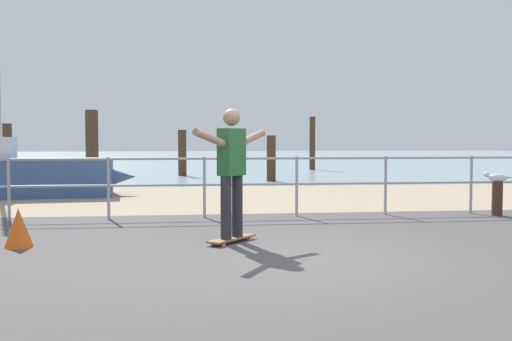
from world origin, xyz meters
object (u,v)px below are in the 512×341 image
(skateboard, at_px, (232,239))
(skateboarder, at_px, (232,165))
(bollard_short, at_px, (497,199))
(seagull, at_px, (497,178))
(sailboat, at_px, (21,175))
(traffic_cone, at_px, (19,228))

(skateboard, distance_m, skateboarder, 0.95)
(bollard_short, bearing_deg, seagull, 168.21)
(skateboarder, distance_m, seagull, 5.22)
(bollard_short, bearing_deg, sailboat, 154.07)
(skateboard, bearing_deg, sailboat, 123.74)
(skateboarder, xyz_separation_m, traffic_cone, (-2.63, -0.00, -0.77))
(sailboat, bearing_deg, bollard_short, -25.93)
(seagull, bearing_deg, traffic_cone, -164.24)
(sailboat, distance_m, traffic_cone, 6.77)
(skateboard, distance_m, seagull, 5.25)
(sailboat, height_order, traffic_cone, sailboat)
(skateboarder, bearing_deg, traffic_cone, -179.94)
(skateboarder, bearing_deg, sailboat, 123.74)
(sailboat, relative_size, traffic_cone, 11.58)
(sailboat, xyz_separation_m, bollard_short, (9.15, -4.45, -0.22))
(traffic_cone, bearing_deg, skateboarder, 0.06)
(skateboarder, relative_size, seagull, 3.40)
(skateboarder, height_order, traffic_cone, skateboarder)
(sailboat, distance_m, skateboarder, 7.87)
(skateboarder, bearing_deg, seagull, 23.60)
(sailboat, xyz_separation_m, skateboard, (4.36, -6.53, -0.46))
(sailboat, distance_m, seagull, 10.16)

